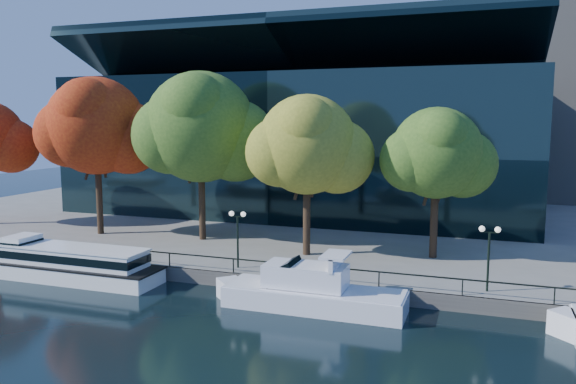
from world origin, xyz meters
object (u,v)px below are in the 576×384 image
at_px(tour_boat, 65,262).
at_px(tree_2, 202,129).
at_px(lamp_1, 238,226).
at_px(tree_4, 438,155).
at_px(tree_1, 97,128).
at_px(cruiser_near, 307,291).
at_px(tree_3, 309,147).
at_px(lamp_2, 489,243).

bearing_deg(tour_boat, tree_2, 64.18).
relative_size(tour_boat, lamp_1, 3.82).
bearing_deg(tree_4, tree_1, -178.33).
bearing_deg(tree_2, tree_1, -174.80).
xyz_separation_m(cruiser_near, tree_1, (-22.92, 10.50, 9.53)).
distance_m(tree_1, tree_4, 29.60).
bearing_deg(cruiser_near, tour_boat, 179.09).
xyz_separation_m(tree_3, lamp_1, (-3.57, -5.27, -5.36)).
height_order(tour_boat, cruiser_near, cruiser_near).
xyz_separation_m(tree_3, lamp_2, (13.06, -5.27, -5.36)).
relative_size(tour_boat, tree_2, 1.06).
bearing_deg(tree_3, tree_1, 176.07).
bearing_deg(tree_1, tree_4, 1.67).
bearing_deg(tree_2, tree_3, -12.69).
bearing_deg(tour_boat, lamp_1, 16.47).
xyz_separation_m(tree_4, lamp_1, (-12.90, -7.52, -4.79)).
relative_size(tree_2, lamp_2, 3.59).
height_order(tree_4, lamp_2, tree_4).
bearing_deg(lamp_2, cruiser_near, -159.63).
bearing_deg(lamp_1, tree_2, 131.23).
distance_m(tree_2, lamp_2, 25.32).
distance_m(tree_2, tree_4, 19.61).
distance_m(cruiser_near, tree_4, 15.23).
distance_m(tree_4, lamp_1, 15.68).
height_order(cruiser_near, tree_1, tree_1).
relative_size(tree_2, tree_4, 1.28).
xyz_separation_m(cruiser_near, tree_3, (-2.71, 9.11, 8.25)).
bearing_deg(tree_1, lamp_2, -11.32).
bearing_deg(tree_1, lamp_1, -21.81).
xyz_separation_m(lamp_1, lamp_2, (16.63, 0.00, 0.00)).
distance_m(cruiser_near, tree_1, 26.95).
xyz_separation_m(tree_1, lamp_2, (33.26, -6.66, -6.65)).
distance_m(tree_2, lamp_1, 12.02).
relative_size(tree_1, tree_3, 1.15).
distance_m(cruiser_near, tree_3, 12.59).
distance_m(tree_3, lamp_2, 15.07).
bearing_deg(tree_4, tour_boat, -156.03).
bearing_deg(tree_4, tree_2, 179.86).
bearing_deg(tree_3, lamp_2, -21.98).
distance_m(tour_boat, tree_1, 14.62).
distance_m(tour_boat, lamp_2, 28.99).
xyz_separation_m(cruiser_near, lamp_2, (10.34, 3.84, 2.88)).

